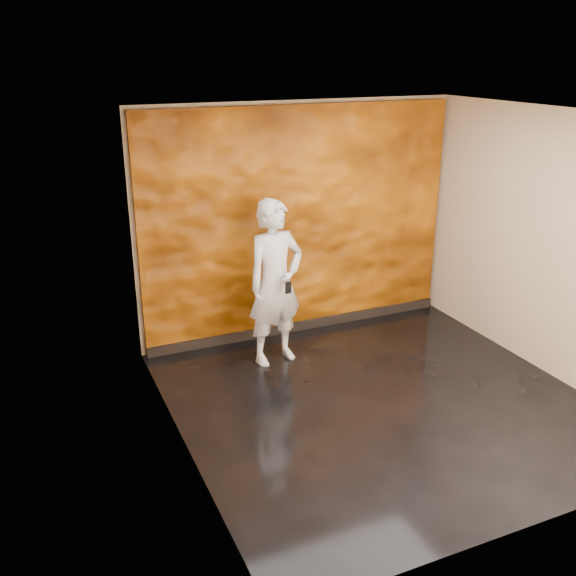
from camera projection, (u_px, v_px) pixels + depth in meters
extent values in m
cube|color=black|center=(381.00, 402.00, 6.46)|extent=(4.00, 4.00, 0.01)
cube|color=#BDAA92|center=(299.00, 221.00, 7.69)|extent=(4.00, 0.02, 2.80)
cube|color=#BDAA92|center=(550.00, 360.00, 4.26)|extent=(4.00, 0.02, 2.80)
cube|color=#BDAA92|center=(178.00, 302.00, 5.22)|extent=(0.02, 4.00, 2.80)
cube|color=#BDAA92|center=(552.00, 245.00, 6.72)|extent=(0.02, 4.00, 2.80)
cube|color=white|center=(397.00, 116.00, 5.48)|extent=(4.00, 4.00, 0.01)
cube|color=orange|center=(301.00, 223.00, 7.66)|extent=(3.90, 0.06, 2.75)
cube|color=black|center=(301.00, 325.00, 8.09)|extent=(3.90, 0.04, 0.12)
imported|color=#A4A7B3|center=(275.00, 283.00, 7.02)|extent=(0.75, 0.56, 1.86)
cube|color=black|center=(288.00, 288.00, 6.77)|extent=(0.07, 0.03, 0.13)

